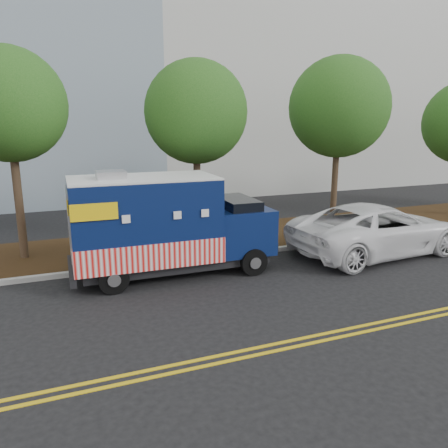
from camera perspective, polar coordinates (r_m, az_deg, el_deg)
name	(u,v)px	position (r m, az deg, el deg)	size (l,w,h in m)	color
ground	(205,275)	(13.18, -2.51, -6.72)	(120.00, 120.00, 0.00)	black
curb	(191,260)	(14.41, -4.35, -4.65)	(120.00, 0.18, 0.15)	#9E9E99
mulch_strip	(174,243)	(16.35, -6.56, -2.52)	(120.00, 4.00, 0.15)	black
centerline_near	(276,344)	(9.45, 6.75, -15.29)	(120.00, 0.10, 0.01)	gold
centerline_far	(281,350)	(9.26, 7.51, -15.96)	(120.00, 0.10, 0.01)	gold
tree_a	(8,105)	(15.21, -26.35, 13.73)	(3.49, 3.49, 6.74)	#38281C
tree_b	(196,112)	(15.96, -3.66, 14.34)	(3.65, 3.65, 6.64)	#38281C
tree_c	(339,108)	(19.11, 14.78, 14.50)	(4.10, 4.10, 7.11)	#38281C
sign_post	(116,231)	(13.89, -13.94, -0.88)	(0.06, 0.06, 2.40)	#473828
food_truck	(163,228)	(12.98, -7.97, -0.51)	(6.08, 2.40, 3.18)	black
white_car	(377,229)	(15.97, 19.35, -0.62)	(2.90, 6.28, 1.75)	white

